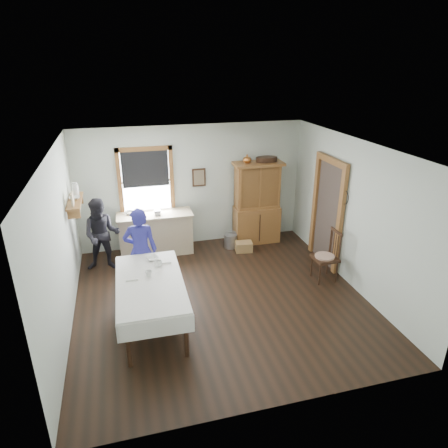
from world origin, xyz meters
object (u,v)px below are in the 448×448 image
object	(u,v)px
wicker_basket	(244,247)
woman_blue	(141,254)
china_hutch	(257,203)
pail	(231,241)
work_counter	(156,233)
figure_dark	(102,237)
dining_table	(151,303)
spindle_chair	(325,256)

from	to	relation	value
wicker_basket	woman_blue	distance (m)	2.59
china_hutch	pail	distance (m)	1.04
work_counter	pail	world-z (taller)	work_counter
figure_dark	work_counter	bearing A→B (deg)	30.05
work_counter	dining_table	bearing A→B (deg)	-96.48
pail	woman_blue	bearing A→B (deg)	-146.57
work_counter	china_hutch	distance (m)	2.36
china_hutch	woman_blue	bearing A→B (deg)	-149.50
woman_blue	work_counter	bearing A→B (deg)	-99.30
dining_table	china_hutch	bearing A→B (deg)	44.54
work_counter	woman_blue	size ratio (longest dim) A/B	1.07
work_counter	dining_table	xyz separation A→B (m)	(-0.34, -2.60, -0.06)
work_counter	spindle_chair	size ratio (longest dim) A/B	1.57
pail	figure_dark	world-z (taller)	figure_dark
work_counter	dining_table	distance (m)	2.62
spindle_chair	pail	xyz separation A→B (m)	(-1.34, 1.85, -0.35)
china_hutch	spindle_chair	size ratio (longest dim) A/B	1.84
figure_dark	pail	bearing A→B (deg)	13.59
dining_table	wicker_basket	xyz separation A→B (m)	(2.21, 2.16, -0.29)
china_hutch	pail	xyz separation A→B (m)	(-0.67, -0.18, -0.78)
spindle_chair	work_counter	bearing A→B (deg)	145.14
work_counter	wicker_basket	world-z (taller)	work_counter
work_counter	woman_blue	world-z (taller)	woman_blue
pail	work_counter	bearing A→B (deg)	174.48
dining_table	spindle_chair	distance (m)	3.38
spindle_chair	woman_blue	bearing A→B (deg)	170.69
woman_blue	dining_table	bearing A→B (deg)	98.78
figure_dark	spindle_chair	bearing A→B (deg)	-13.39
dining_table	woman_blue	size ratio (longest dim) A/B	1.33
dining_table	wicker_basket	size ratio (longest dim) A/B	5.41
china_hutch	spindle_chair	xyz separation A→B (m)	(0.67, -2.02, -0.43)
work_counter	figure_dark	xyz separation A→B (m)	(-1.09, -0.45, 0.23)
wicker_basket	woman_blue	bearing A→B (deg)	-154.73
work_counter	china_hutch	bearing A→B (deg)	1.45
wicker_basket	work_counter	bearing A→B (deg)	166.88
spindle_chair	wicker_basket	world-z (taller)	spindle_chair
woman_blue	figure_dark	size ratio (longest dim) A/B	1.09
wicker_basket	figure_dark	bearing A→B (deg)	-179.64
china_hutch	pail	bearing A→B (deg)	-164.12
wicker_basket	figure_dark	distance (m)	3.02
dining_table	pail	bearing A→B (deg)	50.82
china_hutch	spindle_chair	bearing A→B (deg)	-70.40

